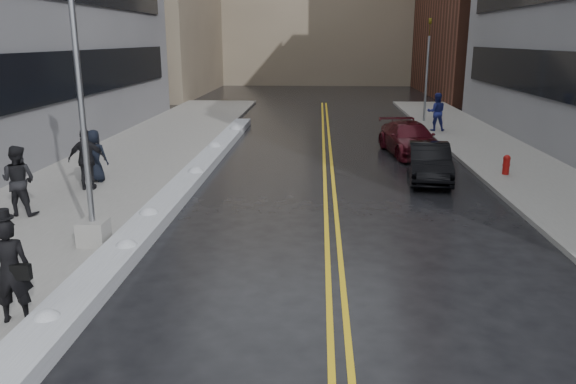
# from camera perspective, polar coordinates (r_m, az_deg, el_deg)

# --- Properties ---
(ground) EXTENTS (160.00, 160.00, 0.00)m
(ground) POSITION_cam_1_polar(r_m,az_deg,el_deg) (11.82, -7.47, -9.69)
(ground) COLOR black
(ground) RESTS_ON ground
(sidewalk_west) EXTENTS (5.50, 50.00, 0.15)m
(sidewalk_west) POSITION_cam_1_polar(r_m,az_deg,el_deg) (22.51, -17.35, 2.02)
(sidewalk_west) COLOR gray
(sidewalk_west) RESTS_ON ground
(sidewalk_east) EXTENTS (4.00, 50.00, 0.15)m
(sidewalk_east) POSITION_cam_1_polar(r_m,az_deg,el_deg) (22.53, 23.60, 1.44)
(sidewalk_east) COLOR gray
(sidewalk_east) RESTS_ON ground
(lane_line_left) EXTENTS (0.12, 50.00, 0.01)m
(lane_line_left) POSITION_cam_1_polar(r_m,az_deg,el_deg) (21.12, 3.75, 1.65)
(lane_line_left) COLOR gold
(lane_line_left) RESTS_ON ground
(lane_line_right) EXTENTS (0.12, 50.00, 0.01)m
(lane_line_right) POSITION_cam_1_polar(r_m,az_deg,el_deg) (21.12, 4.56, 1.64)
(lane_line_right) COLOR gold
(lane_line_right) RESTS_ON ground
(snow_ridge) EXTENTS (0.90, 30.00, 0.34)m
(snow_ridge) POSITION_cam_1_polar(r_m,az_deg,el_deg) (19.67, -10.32, 0.91)
(snow_ridge) COLOR silver
(snow_ridge) RESTS_ON ground
(lamppost) EXTENTS (0.65, 0.65, 7.62)m
(lamppost) POSITION_cam_1_polar(r_m,az_deg,el_deg) (13.85, -19.89, 4.25)
(lamppost) COLOR gray
(lamppost) RESTS_ON sidewalk_west
(fire_hydrant) EXTENTS (0.26, 0.26, 0.73)m
(fire_hydrant) POSITION_cam_1_polar(r_m,az_deg,el_deg) (22.10, 21.30, 2.69)
(fire_hydrant) COLOR maroon
(fire_hydrant) RESTS_ON sidewalk_east
(traffic_signal) EXTENTS (0.16, 0.20, 6.00)m
(traffic_signal) POSITION_cam_1_polar(r_m,az_deg,el_deg) (35.15, 13.97, 12.29)
(traffic_signal) COLOR gray
(traffic_signal) RESTS_ON sidewalk_east
(pedestrian_fedora) EXTENTS (0.78, 0.62, 1.89)m
(pedestrian_fedora) POSITION_cam_1_polar(r_m,az_deg,el_deg) (10.91, -26.38, -7.17)
(pedestrian_fedora) COLOR black
(pedestrian_fedora) RESTS_ON sidewalk_west
(pedestrian_b) EXTENTS (1.02, 0.83, 1.99)m
(pedestrian_b) POSITION_cam_1_polar(r_m,az_deg,el_deg) (17.40, -25.69, 1.06)
(pedestrian_b) COLOR black
(pedestrian_b) RESTS_ON sidewalk_west
(pedestrian_c) EXTENTS (0.90, 0.59, 1.82)m
(pedestrian_c) POSITION_cam_1_polar(r_m,az_deg,el_deg) (20.56, -19.10, 3.49)
(pedestrian_c) COLOR black
(pedestrian_c) RESTS_ON sidewalk_west
(pedestrian_d) EXTENTS (1.25, 0.71, 2.02)m
(pedestrian_d) POSITION_cam_1_polar(r_m,az_deg,el_deg) (19.54, -19.75, 3.13)
(pedestrian_d) COLOR black
(pedestrian_d) RESTS_ON sidewalk_west
(pedestrian_east) EXTENTS (1.03, 0.82, 2.03)m
(pedestrian_east) POSITION_cam_1_polar(r_m,az_deg,el_deg) (31.64, 14.84, 7.87)
(pedestrian_east) COLOR navy
(pedestrian_east) RESTS_ON sidewalk_east
(car_black) EXTENTS (1.83, 4.17, 1.33)m
(car_black) POSITION_cam_1_polar(r_m,az_deg,el_deg) (20.95, 14.14, 2.96)
(car_black) COLOR black
(car_black) RESTS_ON ground
(car_maroon) EXTENTS (2.61, 5.05, 1.40)m
(car_maroon) POSITION_cam_1_polar(r_m,az_deg,el_deg) (25.52, 12.25, 5.31)
(car_maroon) COLOR #410A12
(car_maroon) RESTS_ON ground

